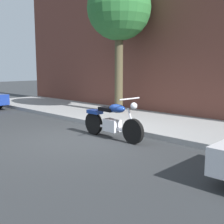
{
  "coord_description": "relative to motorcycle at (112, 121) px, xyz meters",
  "views": [
    {
      "loc": [
        5.92,
        -4.71,
        1.88
      ],
      "look_at": [
        0.6,
        0.64,
        0.71
      ],
      "focal_mm": 47.05,
      "sensor_mm": 36.0,
      "label": 1
    }
  ],
  "objects": [
    {
      "name": "motorcycle",
      "position": [
        0.0,
        0.0,
        0.0
      ],
      "size": [
        2.09,
        0.7,
        1.12
      ],
      "color": "black",
      "rests_on": "ground"
    },
    {
      "name": "sidewalk",
      "position": [
        -0.6,
        2.33,
        -0.4
      ],
      "size": [
        19.22,
        3.16,
        0.14
      ],
      "primitive_type": "cube",
      "color": "#9A9A9A",
      "rests_on": "ground"
    },
    {
      "name": "ground_plane",
      "position": [
        -0.6,
        -0.65,
        -0.47
      ],
      "size": [
        60.0,
        60.0,
        0.0
      ],
      "primitive_type": "plane",
      "color": "#303335"
    },
    {
      "name": "street_tree",
      "position": [
        -2.35,
        2.72,
        3.48
      ],
      "size": [
        2.35,
        2.35,
        5.18
      ],
      "color": "#4E4630",
      "rests_on": "ground"
    }
  ]
}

